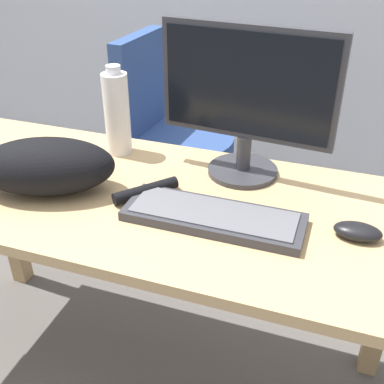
# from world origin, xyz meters

# --- Properties ---
(ground_plane) EXTENTS (8.00, 8.00, 0.00)m
(ground_plane) POSITION_xyz_m (0.00, 0.00, 0.00)
(ground_plane) COLOR #59544F
(desk) EXTENTS (1.53, 0.62, 0.71)m
(desk) POSITION_xyz_m (0.00, 0.00, 0.60)
(desk) COLOR tan
(desk) RESTS_ON ground_plane
(office_chair) EXTENTS (0.48, 0.48, 0.94)m
(office_chair) POSITION_xyz_m (-0.20, 0.74, 0.41)
(office_chair) COLOR black
(office_chair) RESTS_ON ground_plane
(monitor) EXTENTS (0.48, 0.20, 0.41)m
(monitor) POSITION_xyz_m (0.24, 0.20, 0.94)
(monitor) COLOR #333338
(monitor) RESTS_ON desk
(keyboard) EXTENTS (0.44, 0.15, 0.03)m
(keyboard) POSITION_xyz_m (0.23, -0.06, 0.72)
(keyboard) COLOR #333338
(keyboard) RESTS_ON desk
(cat) EXTENTS (0.58, 0.30, 0.20)m
(cat) POSITION_xyz_m (-0.25, -0.08, 0.79)
(cat) COLOR black
(cat) RESTS_ON desk
(computer_mouse) EXTENTS (0.11, 0.06, 0.04)m
(computer_mouse) POSITION_xyz_m (0.56, -0.02, 0.73)
(computer_mouse) COLOR black
(computer_mouse) RESTS_ON desk
(water_bottle) EXTENTS (0.08, 0.08, 0.27)m
(water_bottle) POSITION_xyz_m (-0.16, 0.21, 0.84)
(water_bottle) COLOR silver
(water_bottle) RESTS_ON desk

